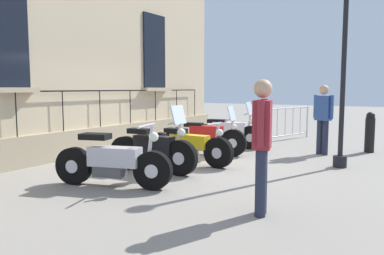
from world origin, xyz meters
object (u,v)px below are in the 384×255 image
object	(u,v)px
motorcycle_black	(153,151)
pedestrian_walking	(262,139)
motorcycle_silver	(113,163)
bollard	(370,132)
motorcycle_yellow	(188,146)
motorcycle_white	(228,132)
motorcycle_red	(205,138)
crowd_barrier	(289,122)
pedestrian_standing	(323,115)
lamppost	(344,48)

from	to	relation	value
motorcycle_black	pedestrian_walking	size ratio (longest dim) A/B	1.11
motorcycle_silver	bollard	distance (m)	6.84
motorcycle_yellow	motorcycle_white	size ratio (longest dim) A/B	1.13
motorcycle_red	crowd_barrier	world-z (taller)	motorcycle_red
motorcycle_yellow	crowd_barrier	world-z (taller)	crowd_barrier
bollard	pedestrian_standing	xyz separation A→B (m)	(-0.96, -0.99, 0.46)
pedestrian_standing	pedestrian_walking	bearing A→B (deg)	-85.79
motorcycle_silver	lamppost	xyz separation A→B (m)	(2.94, 3.68, 2.05)
motorcycle_red	lamppost	bearing A→B (deg)	3.15
motorcycle_yellow	motorcycle_silver	bearing A→B (deg)	-91.11
motorcycle_white	lamppost	world-z (taller)	lamppost
motorcycle_white	pedestrian_walking	xyz separation A→B (m)	(2.85, -4.84, 0.57)
motorcycle_white	pedestrian_standing	size ratio (longest dim) A/B	1.11
pedestrian_standing	pedestrian_walking	xyz separation A→B (m)	(0.38, -5.09, 0.02)
motorcycle_silver	lamppost	distance (m)	5.14
motorcycle_silver	motorcycle_black	bearing A→B (deg)	94.65
motorcycle_yellow	crowd_barrier	bearing A→B (deg)	82.44
motorcycle_black	motorcycle_red	distance (m)	2.28
motorcycle_red	bollard	bearing A→B (deg)	36.36
motorcycle_red	pedestrian_standing	bearing A→B (deg)	31.92
motorcycle_silver	lamppost	size ratio (longest dim) A/B	0.45
motorcycle_silver	pedestrian_standing	distance (m)	5.56
lamppost	bollard	world-z (taller)	lamppost
motorcycle_silver	crowd_barrier	distance (m)	7.36
motorcycle_yellow	motorcycle_white	world-z (taller)	motorcycle_white
motorcycle_yellow	pedestrian_walking	bearing A→B (deg)	-42.06
motorcycle_silver	motorcycle_white	world-z (taller)	motorcycle_white
motorcycle_white	pedestrian_standing	bearing A→B (deg)	5.68
motorcycle_black	motorcycle_white	distance (m)	3.57
motorcycle_black	pedestrian_walking	world-z (taller)	pedestrian_walking
motorcycle_silver	motorcycle_yellow	xyz separation A→B (m)	(0.04, 2.30, -0.02)
pedestrian_walking	motorcycle_white	bearing A→B (deg)	120.48
motorcycle_black	lamppost	distance (m)	4.40
motorcycle_red	motorcycle_white	world-z (taller)	motorcycle_white
lamppost	motorcycle_silver	bearing A→B (deg)	-128.62
bollard	pedestrian_standing	distance (m)	1.45
motorcycle_silver	motorcycle_red	distance (m)	3.51
motorcycle_yellow	pedestrian_walking	world-z (taller)	pedestrian_walking
crowd_barrier	motorcycle_white	bearing A→B (deg)	-110.08
motorcycle_silver	pedestrian_walking	world-z (taller)	pedestrian_walking
motorcycle_red	motorcycle_silver	bearing A→B (deg)	-86.68
crowd_barrier	pedestrian_walking	world-z (taller)	pedestrian_walking
motorcycle_red	pedestrian_walking	world-z (taller)	pedestrian_walking
motorcycle_red	pedestrian_walking	bearing A→B (deg)	-51.33
motorcycle_silver	pedestrian_walking	size ratio (longest dim) A/B	1.16
motorcycle_white	bollard	size ratio (longest dim) A/B	1.84
bollard	motorcycle_white	bearing A→B (deg)	-160.26
motorcycle_red	pedestrian_walking	xyz separation A→B (m)	(2.84, -3.55, 0.58)
pedestrian_standing	pedestrian_walking	world-z (taller)	pedestrian_walking
motorcycle_silver	motorcycle_yellow	bearing A→B (deg)	88.89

